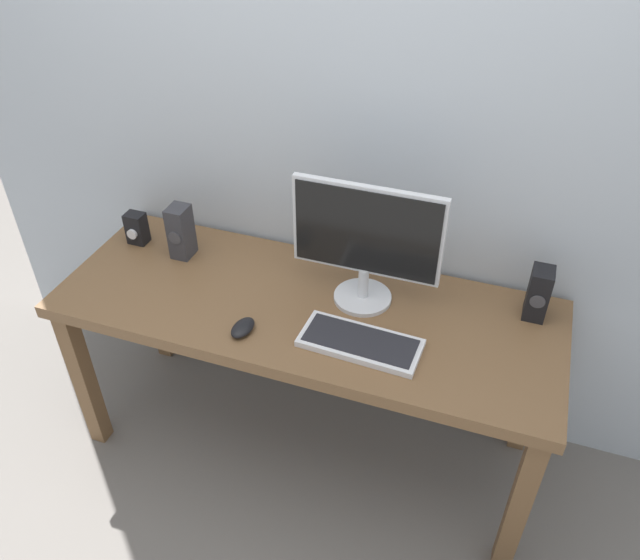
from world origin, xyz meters
name	(u,v)px	position (x,y,z in m)	size (l,w,h in m)	color
ground_plane	(308,439)	(0.00, 0.00, 0.00)	(6.00, 6.00, 0.00)	slate
wall_back	(342,53)	(0.00, 0.37, 1.50)	(3.24, 0.04, 3.00)	#B2BCC6
desk	(306,323)	(0.00, 0.00, 0.65)	(1.77, 0.66, 0.74)	brown
monitor	(366,240)	(0.18, 0.10, 0.99)	(0.51, 0.20, 0.45)	silver
keyboard_primary	(360,343)	(0.24, -0.14, 0.76)	(0.40, 0.19, 0.02)	silver
mouse	(243,328)	(-0.15, -0.20, 0.76)	(0.06, 0.11, 0.03)	black
speaker_right	(538,293)	(0.76, 0.20, 0.84)	(0.07, 0.10, 0.19)	black
speaker_left	(181,232)	(-0.55, 0.13, 0.85)	(0.07, 0.09, 0.21)	#333338
audio_controller	(137,228)	(-0.76, 0.14, 0.81)	(0.07, 0.07, 0.13)	black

